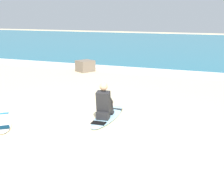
{
  "coord_description": "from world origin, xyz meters",
  "views": [
    {
      "loc": [
        3.76,
        -6.71,
        2.74
      ],
      "look_at": [
        0.35,
        1.9,
        0.55
      ],
      "focal_mm": 49.94,
      "sensor_mm": 36.0,
      "label": 1
    }
  ],
  "objects_px": {
    "surfboard_main": "(108,116)",
    "surfboard_spare_near": "(1,121)",
    "surfer_seated": "(104,104)",
    "shoreline_rock": "(85,66)"
  },
  "relations": [
    {
      "from": "surfer_seated",
      "to": "surfboard_spare_near",
      "type": "relative_size",
      "value": 0.55
    },
    {
      "from": "surfboard_main",
      "to": "surfboard_spare_near",
      "type": "relative_size",
      "value": 1.24
    },
    {
      "from": "surfer_seated",
      "to": "shoreline_rock",
      "type": "xyz_separation_m",
      "value": [
        -3.62,
        6.16,
        -0.17
      ]
    },
    {
      "from": "surfboard_main",
      "to": "surfboard_spare_near",
      "type": "height_order",
      "value": "same"
    },
    {
      "from": "surfer_seated",
      "to": "surfboard_spare_near",
      "type": "height_order",
      "value": "surfer_seated"
    },
    {
      "from": "surfboard_main",
      "to": "surfboard_spare_near",
      "type": "distance_m",
      "value": 2.79
    },
    {
      "from": "surfboard_main",
      "to": "surfer_seated",
      "type": "xyz_separation_m",
      "value": [
        0.0,
        -0.22,
        0.4
      ]
    },
    {
      "from": "surfboard_spare_near",
      "to": "surfboard_main",
      "type": "bearing_deg",
      "value": 29.96
    },
    {
      "from": "shoreline_rock",
      "to": "surfboard_main",
      "type": "bearing_deg",
      "value": -58.64
    },
    {
      "from": "surfer_seated",
      "to": "shoreline_rock",
      "type": "distance_m",
      "value": 7.14
    }
  ]
}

